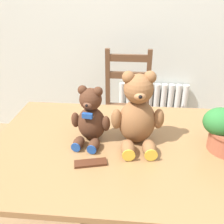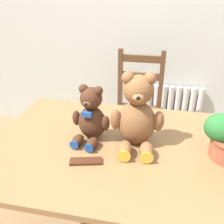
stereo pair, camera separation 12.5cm
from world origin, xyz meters
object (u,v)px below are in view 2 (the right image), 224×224
Objects in this scene: wooden_chair_behind at (137,111)px; teddy_bear_left at (91,117)px; teddy_bear_right at (137,115)px; chocolate_bar at (86,161)px.

teddy_bear_left reaches higher than wooden_chair_behind.
teddy_bear_left is 0.78× the size of teddy_bear_right.
teddy_bear_right is 2.57× the size of chocolate_bar.
chocolate_bar is at bearing 106.23° from teddy_bear_left.
teddy_bear_left is 0.24m from chocolate_bar.
wooden_chair_behind is 6.47× the size of chocolate_bar.
wooden_chair_behind is at bearing -92.34° from teddy_bear_left.
teddy_bear_right is at bearing 44.09° from chocolate_bar.
teddy_bear_right reaches higher than chocolate_bar.
teddy_bear_right is 0.33m from chocolate_bar.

